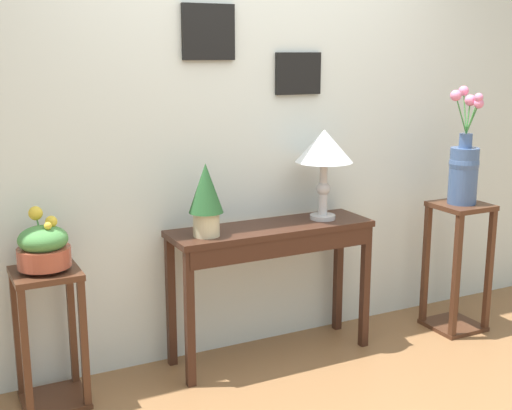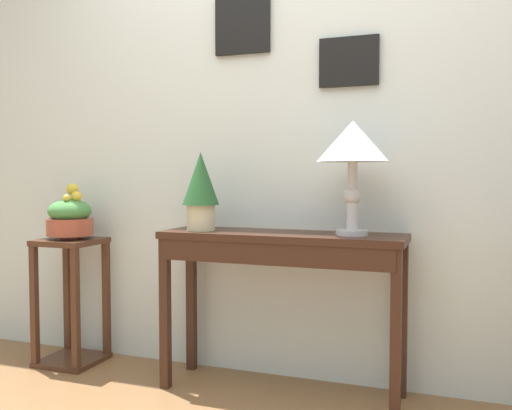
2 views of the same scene
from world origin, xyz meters
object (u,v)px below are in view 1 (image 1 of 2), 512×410
Objects in this scene: pedestal_stand_left at (50,338)px; potted_plant_on_console at (206,196)px; pedestal_stand_right at (457,267)px; console_table at (273,248)px; table_lamp at (324,150)px; planter_bowl_wide_left at (43,247)px; flower_vase_tall_right at (464,166)px.

potted_plant_on_console is at bearing -2.90° from pedestal_stand_left.
console_table is at bearing 172.83° from pedestal_stand_right.
potted_plant_on_console reaches higher than pedestal_stand_right.
potted_plant_on_console reaches higher than pedestal_stand_left.
table_lamp reaches higher than console_table.
pedestal_stand_left is at bearing -105.62° from planter_bowl_wide_left.
pedestal_stand_right is at bearing -4.20° from pedestal_stand_left.
table_lamp is 1.62m from planter_bowl_wide_left.
pedestal_stand_right is at bearing -127.06° from flower_vase_tall_right.
planter_bowl_wide_left is (-0.83, 0.04, -0.18)m from potted_plant_on_console.
planter_bowl_wide_left is at bearing 74.38° from pedestal_stand_left.
planter_bowl_wide_left is 0.38× the size of pedestal_stand_right.
pedestal_stand_left is 2.27× the size of planter_bowl_wide_left.
flower_vase_tall_right is (0.90, -0.18, -0.13)m from table_lamp.
flower_vase_tall_right is (1.65, -0.14, 0.06)m from potted_plant_on_console.
console_table is at bearing 2.23° from potted_plant_on_console.
potted_plant_on_console is 0.55× the size of pedestal_stand_left.
pedestal_stand_left is 0.47m from planter_bowl_wide_left.
table_lamp reaches higher than pedestal_stand_right.
console_table is 2.25× the size of table_lamp.
pedestal_stand_left is (-1.58, 0.00, -0.84)m from table_lamp.
potted_plant_on_console is 0.48× the size of pedestal_stand_right.
flower_vase_tall_right reaches higher than potted_plant_on_console.
planter_bowl_wide_left is 2.50m from flower_vase_tall_right.
pedestal_stand_right is (2.48, -0.18, 0.06)m from pedestal_stand_left.
table_lamp is 0.73× the size of flower_vase_tall_right.
table_lamp is at bearing 168.94° from flower_vase_tall_right.
pedestal_stand_right is 1.15× the size of flower_vase_tall_right.
flower_vase_tall_right is at bearing -7.09° from console_table.
console_table is 1.67× the size of pedestal_stand_left.
pedestal_stand_right reaches higher than console_table.
flower_vase_tall_right is at bearing -4.18° from planter_bowl_wide_left.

